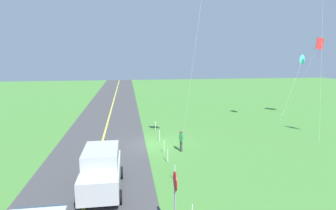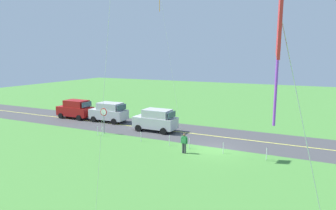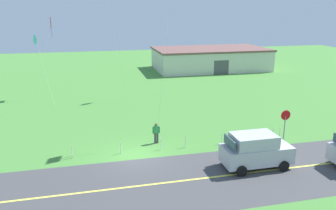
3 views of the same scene
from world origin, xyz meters
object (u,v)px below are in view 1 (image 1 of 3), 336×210
at_px(person_adult_near, 181,140).
at_px(stop_sign, 175,190).
at_px(car_suv_foreground, 101,170).
at_px(kite_yellow_high, 303,60).
at_px(kite_green_far, 319,45).

bearing_deg(person_adult_near, stop_sign, -148.40).
height_order(car_suv_foreground, kite_yellow_high, kite_yellow_high).
relative_size(car_suv_foreground, person_adult_near, 2.75).
bearing_deg(person_adult_near, kite_yellow_high, -13.60).
bearing_deg(stop_sign, car_suv_foreground, -141.67).
bearing_deg(stop_sign, kite_green_far, 133.67).
bearing_deg(kite_green_far, person_adult_near, -63.00).
bearing_deg(car_suv_foreground, person_adult_near, 135.52).
xyz_separation_m(stop_sign, person_adult_near, (-9.42, 2.08, -0.94)).
bearing_deg(kite_green_far, car_suv_foreground, -57.72).
relative_size(person_adult_near, kite_yellow_high, 0.23).
relative_size(stop_sign, kite_green_far, 0.29).
bearing_deg(kite_green_far, kite_yellow_high, -156.57).
relative_size(person_adult_near, kite_green_far, 0.18).
height_order(stop_sign, kite_yellow_high, kite_yellow_high).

